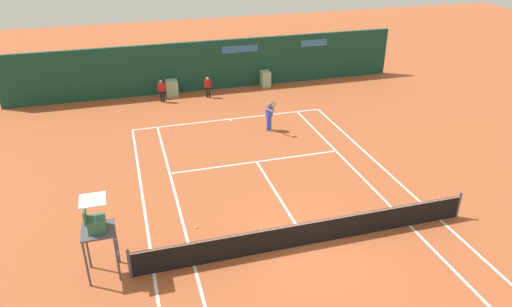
{
  "coord_description": "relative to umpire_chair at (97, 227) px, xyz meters",
  "views": [
    {
      "loc": [
        -5.48,
        -12.31,
        10.31
      ],
      "look_at": [
        -0.23,
        5.7,
        0.8
      ],
      "focal_mm": 33.49,
      "sensor_mm": 36.0,
      "label": 1
    }
  ],
  "objects": [
    {
      "name": "tennis_ball_mid_court",
      "position": [
        3.22,
        1.62,
        -1.78
      ],
      "size": [
        0.07,
        0.07,
        0.07
      ],
      "primitive_type": "sphere",
      "color": "#CCE033",
      "rests_on": "ground_plane"
    },
    {
      "name": "ball_kid_centre_post",
      "position": [
        3.5,
        15.08,
        -1.03
      ],
      "size": [
        0.46,
        0.19,
        1.37
      ],
      "rotation": [
        0.0,
        0.0,
        3.09
      ],
      "color": "black",
      "rests_on": "ground_plane"
    },
    {
      "name": "ball_kid_right_post",
      "position": [
        6.32,
        15.08,
        -1.06
      ],
      "size": [
        0.43,
        0.22,
        1.31
      ],
      "rotation": [
        0.0,
        0.0,
        2.95
      ],
      "color": "black",
      "rests_on": "ground_plane"
    },
    {
      "name": "ground_plane",
      "position": [
        6.79,
        0.16,
        -1.81
      ],
      "size": [
        80.0,
        80.0,
        0.01
      ],
      "color": "#A8512D"
    },
    {
      "name": "tennis_ball_by_sideline",
      "position": [
        3.36,
        10.27,
        -1.78
      ],
      "size": [
        0.07,
        0.07,
        0.07
      ],
      "primitive_type": "sphere",
      "color": "#CCE033",
      "rests_on": "ground_plane"
    },
    {
      "name": "tennis_net",
      "position": [
        6.79,
        -0.41,
        -1.31
      ],
      "size": [
        12.1,
        0.1,
        1.07
      ],
      "color": "#4C4C51",
      "rests_on": "ground_plane"
    },
    {
      "name": "umpire_chair",
      "position": [
        0.0,
        0.0,
        0.0
      ],
      "size": [
        1.0,
        1.0,
        2.79
      ],
      "rotation": [
        0.0,
        0.0,
        -1.57
      ],
      "color": "#47474C",
      "rests_on": "ground_plane"
    },
    {
      "name": "tennis_ball_near_service_line",
      "position": [
        9.5,
        8.98,
        -1.78
      ],
      "size": [
        0.07,
        0.07,
        0.07
      ],
      "primitive_type": "sphere",
      "color": "#CCE033",
      "rests_on": "ground_plane"
    },
    {
      "name": "sponsor_back_wall",
      "position": [
        6.81,
        16.56,
        -0.29
      ],
      "size": [
        25.0,
        1.02,
        3.15
      ],
      "color": "#144233",
      "rests_on": "ground_plane"
    },
    {
      "name": "player_on_baseline",
      "position": [
        8.43,
        9.23,
        -0.9
      ],
      "size": [
        0.46,
        0.8,
        1.77
      ],
      "rotation": [
        0.0,
        0.0,
        3.59
      ],
      "color": "blue",
      "rests_on": "ground_plane"
    }
  ]
}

